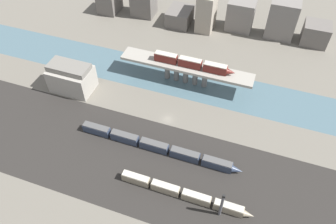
{
  "coord_description": "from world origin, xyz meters",
  "views": [
    {
      "loc": [
        30.68,
        -86.22,
        103.44
      ],
      "look_at": [
        0.0,
        0.66,
        3.85
      ],
      "focal_mm": 35.0,
      "sensor_mm": 36.0,
      "label": 1
    }
  ],
  "objects": [
    {
      "name": "city_block_far_left",
      "position": [
        -61.74,
        71.2,
        5.68
      ],
      "size": [
        10.97,
        13.26,
        11.35
      ],
      "primitive_type": "cube",
      "color": "#605B56",
      "rests_on": "ground"
    },
    {
      "name": "city_block_right",
      "position": [
        -3.08,
        72.19,
        10.33
      ],
      "size": [
        8.9,
        14.01,
        20.66
      ],
      "primitive_type": "cube",
      "color": "gray",
      "rests_on": "ground"
    },
    {
      "name": "city_block_low",
      "position": [
        54.84,
        77.69,
        5.62
      ],
      "size": [
        13.31,
        12.23,
        11.24
      ],
      "primitive_type": "cube",
      "color": "#605B56",
      "rests_on": "ground"
    },
    {
      "name": "city_block_center",
      "position": [
        -18.1,
        72.19,
        4.35
      ],
      "size": [
        12.96,
        15.83,
        8.71
      ],
      "primitive_type": "cube",
      "color": "#605B56",
      "rests_on": "ground"
    },
    {
      "name": "warehouse_building",
      "position": [
        -47.07,
        3.97,
        6.37
      ],
      "size": [
        18.63,
        12.62,
        13.4
      ],
      "color": "#9E998E",
      "rests_on": "ground"
    },
    {
      "name": "signal_tower",
      "position": [
        30.48,
        -34.17,
        6.25
      ],
      "size": [
        1.0,
        0.96,
        12.76
      ],
      "color": "#4C4C51",
      "rests_on": "ground"
    },
    {
      "name": "train_yard_mid",
      "position": [
        1.69,
        -16.22,
        1.89
      ],
      "size": [
        65.05,
        3.01,
        3.85
      ],
      "color": "#2D384C",
      "rests_on": "ground"
    },
    {
      "name": "bridge",
      "position": [
        -0.0,
        25.33,
        7.73
      ],
      "size": [
        61.27,
        8.78,
        9.64
      ],
      "color": "gray",
      "rests_on": "ground"
    },
    {
      "name": "railbed_yard",
      "position": [
        0.0,
        -24.0,
        0.0
      ],
      "size": [
        280.0,
        42.0,
        0.01
      ],
      "primitive_type": "cube",
      "color": "#282623",
      "rests_on": "ground"
    },
    {
      "name": "ground_plane",
      "position": [
        0.0,
        0.0,
        0.0
      ],
      "size": [
        400.0,
        400.0,
        0.0
      ],
      "primitive_type": "plane",
      "color": "#666056"
    },
    {
      "name": "river_water",
      "position": [
        0.0,
        25.33,
        0.0
      ],
      "size": [
        320.0,
        22.62,
        0.01
      ],
      "primitive_type": "cube",
      "color": "#47606B",
      "rests_on": "ground"
    },
    {
      "name": "city_block_far_right",
      "position": [
        14.73,
        77.94,
        8.27
      ],
      "size": [
        14.32,
        11.05,
        16.55
      ],
      "primitive_type": "cube",
      "color": "slate",
      "rests_on": "ground"
    },
    {
      "name": "train_yard_near",
      "position": [
        17.27,
        -31.93,
        1.83
      ],
      "size": [
        47.28,
        2.61,
        3.73
      ],
      "color": "gray",
      "rests_on": "ground"
    },
    {
      "name": "train_on_bridge",
      "position": [
        3.04,
        25.33,
        11.63
      ],
      "size": [
        36.96,
        3.16,
        4.08
      ],
      "color": "#5B1E19",
      "rests_on": "bridge"
    },
    {
      "name": "city_block_tall",
      "position": [
        36.53,
        77.18,
        10.22
      ],
      "size": [
        14.67,
        9.55,
        20.45
      ],
      "primitive_type": "cube",
      "color": "slate",
      "rests_on": "ground"
    }
  ]
}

